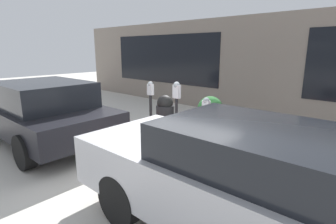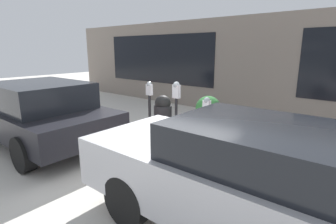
# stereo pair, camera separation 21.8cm
# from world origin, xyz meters

# --- Properties ---
(ground_plane) EXTENTS (40.00, 40.00, 0.00)m
(ground_plane) POSITION_xyz_m (0.00, 0.00, 0.00)
(ground_plane) COLOR beige
(curb_strip) EXTENTS (19.00, 0.16, 0.04)m
(curb_strip) POSITION_xyz_m (0.00, 0.08, 0.02)
(curb_strip) COLOR red
(curb_strip) RESTS_ON ground_plane
(building_facade) EXTENTS (19.00, 0.17, 3.34)m
(building_facade) POSITION_xyz_m (0.00, -4.47, 1.68)
(building_facade) COLOR slate
(building_facade) RESTS_ON ground_plane
(parking_meter_nearest) EXTENTS (0.15, 0.13, 1.33)m
(parking_meter_nearest) POSITION_xyz_m (-0.83, -0.30, 0.96)
(parking_meter_nearest) COLOR black
(parking_meter_nearest) RESTS_ON ground_plane
(parking_meter_second) EXTENTS (0.16, 0.14, 1.58)m
(parking_meter_second) POSITION_xyz_m (-0.04, -0.32, 1.10)
(parking_meter_second) COLOR black
(parking_meter_second) RESTS_ON ground_plane
(parking_meter_middle) EXTENTS (0.14, 0.12, 1.52)m
(parking_meter_middle) POSITION_xyz_m (0.72, -0.28, 0.99)
(parking_meter_middle) COLOR black
(parking_meter_middle) RESTS_ON ground_plane
(planter_box) EXTENTS (1.23, 1.00, 1.08)m
(planter_box) POSITION_xyz_m (-0.03, -1.67, 0.42)
(planter_box) COLOR #A39989
(planter_box) RESTS_ON ground_plane
(parked_car_front) EXTENTS (4.68, 1.79, 1.47)m
(parked_car_front) POSITION_xyz_m (-2.64, 1.32, 0.79)
(parked_car_front) COLOR #B7B7BC
(parked_car_front) RESTS_ON ground_plane
(parked_car_middle) EXTENTS (4.28, 2.06, 1.51)m
(parked_car_middle) POSITION_xyz_m (2.76, 1.41, 0.79)
(parked_car_middle) COLOR black
(parked_car_middle) RESTS_ON ground_plane
(trash_bin) EXTENTS (0.48, 0.48, 1.06)m
(trash_bin) POSITION_xyz_m (1.04, -1.11, 0.53)
(trash_bin) COLOR black
(trash_bin) RESTS_ON ground_plane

